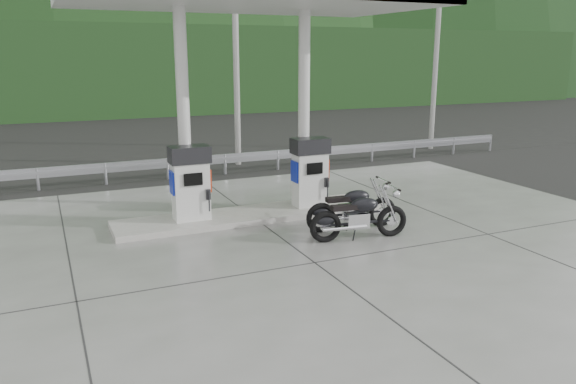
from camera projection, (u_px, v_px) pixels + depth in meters
name	position (u px, v px, depth m)	size (l,w,h in m)	color
ground	(294.00, 248.00, 12.14)	(160.00, 160.00, 0.00)	black
forecourt_apron	(294.00, 248.00, 12.14)	(18.00, 14.00, 0.02)	slate
pump_island	(254.00, 215.00, 14.34)	(7.00, 1.40, 0.15)	gray
gas_pump_left	(191.00, 183.00, 13.47)	(0.95, 0.55, 1.80)	silver
gas_pump_right	(310.00, 172.00, 14.73)	(0.95, 0.55, 1.80)	silver
canopy_column_left	(184.00, 115.00, 13.44)	(0.30, 0.30, 5.00)	silver
canopy_column_right	(304.00, 110.00, 14.70)	(0.30, 0.30, 5.00)	silver
guardrail	(197.00, 156.00, 19.07)	(26.00, 0.16, 1.42)	#919298
road	(174.00, 159.00, 22.35)	(60.00, 7.00, 0.01)	black
utility_pole_b	(236.00, 56.00, 20.40)	(0.22, 0.22, 8.00)	gray
utility_pole_c	(436.00, 56.00, 23.95)	(0.22, 0.22, 8.00)	gray
tree_band	(111.00, 70.00, 38.05)	(80.00, 6.00, 6.00)	black
forested_hills	(81.00, 90.00, 65.39)	(100.00, 40.00, 140.00)	black
motorcycle_left	(352.00, 208.00, 13.30)	(2.16, 0.68, 1.02)	black
motorcycle_right	(359.00, 217.00, 12.57)	(2.17, 0.69, 1.03)	black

